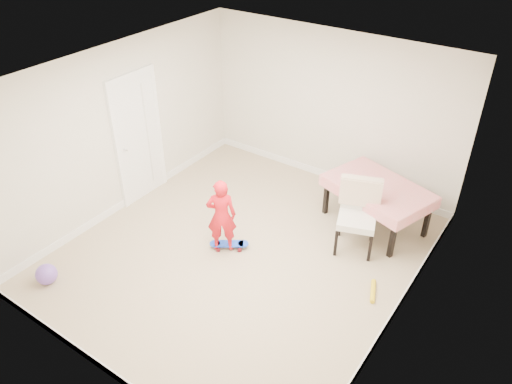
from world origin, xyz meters
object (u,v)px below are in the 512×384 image
Objects in this scene: skateboard at (229,245)px; balloon at (46,274)px; dining_chair at (357,218)px; child at (222,218)px; dining_table at (375,205)px.

skateboard is 2.01× the size of balloon.
dining_chair is 3.76× the size of balloon.
balloon is (-1.49, -1.85, -0.42)m from child.
dining_chair reaches higher than skateboard.
dining_table is at bearing 50.45° from balloon.
dining_chair is 0.93× the size of child.
skateboard is at bearing -161.00° from child.
balloon is at bearing -162.75° from skateboard.
child is at bearing 51.29° from balloon.
balloon is at bearing -155.15° from dining_chair.
child reaches higher than skateboard.
balloon is (-1.54, -1.93, 0.10)m from skateboard.
dining_chair is 4.24m from balloon.
balloon reaches higher than skateboard.
child reaches higher than balloon.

